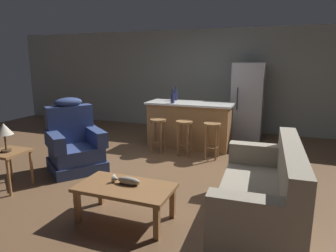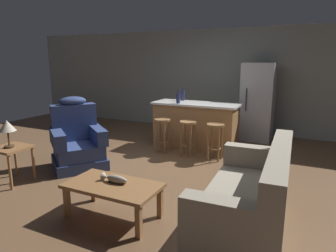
% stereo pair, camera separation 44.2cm
% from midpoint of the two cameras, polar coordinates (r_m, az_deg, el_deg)
% --- Properties ---
extents(ground_plane, '(12.00, 12.00, 0.00)m').
position_cam_midpoint_polar(ground_plane, '(5.29, -2.61, -7.72)').
color(ground_plane, brown).
extents(back_wall, '(12.00, 0.05, 2.60)m').
position_cam_midpoint_polar(back_wall, '(7.94, 6.33, 8.62)').
color(back_wall, '#939E93').
rests_on(back_wall, ground_plane).
extents(coffee_table, '(1.10, 0.60, 0.42)m').
position_cam_midpoint_polar(coffee_table, '(3.56, -11.75, -11.99)').
color(coffee_table, olive).
rests_on(coffee_table, ground_plane).
extents(fish_figurine, '(0.34, 0.10, 0.10)m').
position_cam_midpoint_polar(fish_figurine, '(3.57, -11.55, -10.21)').
color(fish_figurine, '#4C3823').
rests_on(fish_figurine, coffee_table).
extents(couch, '(0.93, 1.94, 0.94)m').
position_cam_midpoint_polar(couch, '(3.52, 14.31, -12.86)').
color(couch, '#9E937F').
rests_on(couch, ground_plane).
extents(recliner_near_lamp, '(1.18, 1.18, 1.20)m').
position_cam_midpoint_polar(recliner_near_lamp, '(5.37, -19.66, -3.39)').
color(recliner_near_lamp, navy).
rests_on(recliner_near_lamp, ground_plane).
extents(end_table, '(0.48, 0.48, 0.56)m').
position_cam_midpoint_polar(end_table, '(4.95, -30.43, -5.26)').
color(end_table, olive).
rests_on(end_table, ground_plane).
extents(table_lamp, '(0.24, 0.24, 0.41)m').
position_cam_midpoint_polar(table_lamp, '(4.83, -31.13, -0.75)').
color(table_lamp, '#4C3823').
rests_on(table_lamp, end_table).
extents(kitchen_island, '(1.80, 0.70, 0.95)m').
position_cam_midpoint_polar(kitchen_island, '(6.37, 2.15, 0.27)').
color(kitchen_island, '#9E7042').
rests_on(kitchen_island, ground_plane).
extents(bar_stool_left, '(0.32, 0.32, 0.68)m').
position_cam_midpoint_polar(bar_stool_left, '(5.97, -4.04, -0.65)').
color(bar_stool_left, olive).
rests_on(bar_stool_left, ground_plane).
extents(bar_stool_middle, '(0.32, 0.32, 0.68)m').
position_cam_midpoint_polar(bar_stool_middle, '(5.76, 0.90, -1.09)').
color(bar_stool_middle, olive).
rests_on(bar_stool_middle, ground_plane).
extents(bar_stool_right, '(0.32, 0.32, 0.68)m').
position_cam_midpoint_polar(bar_stool_right, '(5.61, 6.16, -1.55)').
color(bar_stool_right, olive).
rests_on(bar_stool_right, ground_plane).
extents(refrigerator, '(0.70, 0.69, 1.76)m').
position_cam_midpoint_polar(refrigerator, '(7.22, 13.22, 4.64)').
color(refrigerator, '#B7B7BC').
rests_on(refrigerator, ground_plane).
extents(bottle_tall_green, '(0.09, 0.09, 0.31)m').
position_cam_midpoint_polar(bottle_tall_green, '(6.64, -0.45, 5.94)').
color(bottle_tall_green, '#23284C').
rests_on(bottle_tall_green, kitchen_island).
extents(bottle_short_amber, '(0.08, 0.08, 0.29)m').
position_cam_midpoint_polar(bottle_short_amber, '(6.17, -1.20, 5.36)').
color(bottle_short_amber, '#23284C').
rests_on(bottle_short_amber, kitchen_island).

